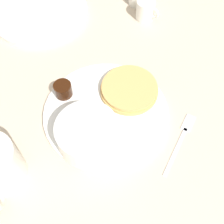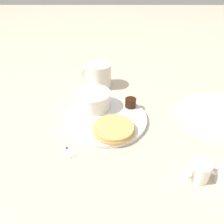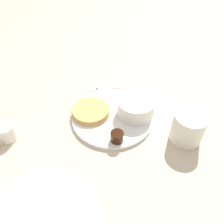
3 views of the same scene
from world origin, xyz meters
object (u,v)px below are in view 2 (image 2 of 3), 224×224
object	(u,v)px
coffee_mug	(99,75)
fork	(64,144)
bowl	(93,99)
plate	(106,119)
creamer_pitcher_near	(200,171)

from	to	relation	value
coffee_mug	fork	bearing A→B (deg)	166.41
bowl	coffee_mug	bearing A→B (deg)	-3.72
bowl	plate	bearing A→B (deg)	-143.10
bowl	fork	bearing A→B (deg)	157.47
plate	fork	world-z (taller)	plate
bowl	fork	world-z (taller)	bowl
coffee_mug	creamer_pitcher_near	size ratio (longest dim) A/B	1.92
plate	fork	xyz separation A→B (m)	(-0.11, 0.12, -0.00)
plate	fork	bearing A→B (deg)	134.17
creamer_pitcher_near	fork	size ratio (longest dim) A/B	0.50
bowl	coffee_mug	size ratio (longest dim) A/B	0.94
plate	coffee_mug	distance (m)	0.24
fork	creamer_pitcher_near	bearing A→B (deg)	-108.16
fork	plate	bearing A→B (deg)	-45.83
plate	creamer_pitcher_near	world-z (taller)	creamer_pitcher_near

